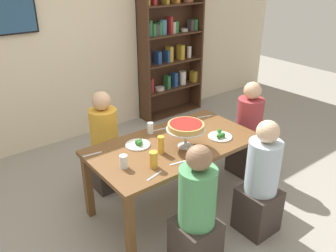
{
  "coord_description": "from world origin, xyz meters",
  "views": [
    {
      "loc": [
        -1.9,
        -2.35,
        2.36
      ],
      "look_at": [
        0.0,
        0.1,
        0.89
      ],
      "focal_mm": 37.3,
      "sensor_mm": 36.0,
      "label": 1
    }
  ],
  "objects_px": {
    "cutlery_knife_near": "(154,176)",
    "beer_glass_amber_short": "(161,145)",
    "water_glass_clear_far": "(193,123)",
    "diner_near_left": "(196,218)",
    "bookshelf": "(169,47)",
    "water_glass_clear_near": "(124,162)",
    "deep_dish_pizza_stand": "(186,127)",
    "beer_glass_amber_tall": "(153,160)",
    "water_glass_clear_spare": "(150,128)",
    "cutlery_fork_far": "(205,117)",
    "cutlery_spare_fork": "(92,154)",
    "cutlery_knife_far": "(179,163)",
    "diner_near_right": "(260,186)",
    "television": "(6,16)",
    "salad_plate_far_diner": "(138,144)",
    "salad_plate_near_diner": "(220,136)",
    "diner_far_left": "(106,148)",
    "diner_head_east": "(248,135)",
    "dining_table": "(174,151)",
    "cutlery_fork_near": "(161,129)"
  },
  "relations": [
    {
      "from": "deep_dish_pizza_stand",
      "to": "cutlery_knife_near",
      "type": "bearing_deg",
      "value": -156.46
    },
    {
      "from": "dining_table",
      "to": "salad_plate_near_diner",
      "type": "relative_size",
      "value": 6.91
    },
    {
      "from": "bookshelf",
      "to": "cutlery_knife_near",
      "type": "xyz_separation_m",
      "value": [
        -2.0,
        -2.37,
        -0.38
      ]
    },
    {
      "from": "diner_near_right",
      "to": "beer_glass_amber_short",
      "type": "xyz_separation_m",
      "value": [
        -0.61,
        0.71,
        0.33
      ]
    },
    {
      "from": "diner_near_right",
      "to": "salad_plate_near_diner",
      "type": "height_order",
      "value": "diner_near_right"
    },
    {
      "from": "water_glass_clear_far",
      "to": "diner_near_left",
      "type": "bearing_deg",
      "value": -129.8
    },
    {
      "from": "diner_near_left",
      "to": "cutlery_fork_far",
      "type": "xyz_separation_m",
      "value": [
        1.04,
        1.03,
        0.25
      ]
    },
    {
      "from": "diner_head_east",
      "to": "bookshelf",
      "type": "bearing_deg",
      "value": -101.12
    },
    {
      "from": "diner_near_right",
      "to": "water_glass_clear_far",
      "type": "bearing_deg",
      "value": 0.99
    },
    {
      "from": "beer_glass_amber_tall",
      "to": "cutlery_knife_far",
      "type": "relative_size",
      "value": 0.84
    },
    {
      "from": "bookshelf",
      "to": "deep_dish_pizza_stand",
      "type": "relative_size",
      "value": 5.91
    },
    {
      "from": "water_glass_clear_far",
      "to": "cutlery_fork_near",
      "type": "distance_m",
      "value": 0.35
    },
    {
      "from": "diner_near_right",
      "to": "diner_near_left",
      "type": "bearing_deg",
      "value": 87.43
    },
    {
      "from": "television",
      "to": "beer_glass_amber_tall",
      "type": "height_order",
      "value": "television"
    },
    {
      "from": "bookshelf",
      "to": "water_glass_clear_near",
      "type": "xyz_separation_m",
      "value": [
        -2.13,
        -2.1,
        -0.33
      ]
    },
    {
      "from": "salad_plate_near_diner",
      "to": "beer_glass_amber_short",
      "type": "relative_size",
      "value": 1.44
    },
    {
      "from": "beer_glass_amber_tall",
      "to": "water_glass_clear_spare",
      "type": "xyz_separation_m",
      "value": [
        0.36,
        0.56,
        -0.02
      ]
    },
    {
      "from": "deep_dish_pizza_stand",
      "to": "diner_near_right",
      "type": "bearing_deg",
      "value": -61.74
    },
    {
      "from": "diner_far_left",
      "to": "water_glass_clear_far",
      "type": "xyz_separation_m",
      "value": [
        0.76,
        -0.59,
        0.3
      ]
    },
    {
      "from": "television",
      "to": "cutlery_spare_fork",
      "type": "relative_size",
      "value": 3.9
    },
    {
      "from": "cutlery_fork_near",
      "to": "cutlery_knife_near",
      "type": "xyz_separation_m",
      "value": [
        -0.57,
        -0.68,
        0.0
      ]
    },
    {
      "from": "deep_dish_pizza_stand",
      "to": "cutlery_knife_near",
      "type": "xyz_separation_m",
      "value": [
        -0.54,
        -0.23,
        -0.2
      ]
    },
    {
      "from": "diner_near_left",
      "to": "beer_glass_amber_tall",
      "type": "bearing_deg",
      "value": 6.08
    },
    {
      "from": "water_glass_clear_spare",
      "to": "bookshelf",
      "type": "bearing_deg",
      "value": 47.18
    },
    {
      "from": "water_glass_clear_far",
      "to": "cutlery_spare_fork",
      "type": "xyz_separation_m",
      "value": [
        -1.12,
        0.14,
        -0.05
      ]
    },
    {
      "from": "water_glass_clear_near",
      "to": "cutlery_knife_far",
      "type": "bearing_deg",
      "value": -28.73
    },
    {
      "from": "bookshelf",
      "to": "cutlery_knife_near",
      "type": "bearing_deg",
      "value": -130.21
    },
    {
      "from": "cutlery_fork_far",
      "to": "cutlery_spare_fork",
      "type": "height_order",
      "value": "same"
    },
    {
      "from": "diner_head_east",
      "to": "water_glass_clear_spare",
      "type": "relative_size",
      "value": 9.76
    },
    {
      "from": "water_glass_clear_far",
      "to": "television",
      "type": "bearing_deg",
      "value": 121.6
    },
    {
      "from": "diner_far_left",
      "to": "dining_table",
      "type": "bearing_deg",
      "value": 27.21
    },
    {
      "from": "diner_near_right",
      "to": "bookshelf",
      "type": "bearing_deg",
      "value": -21.7
    },
    {
      "from": "salad_plate_far_diner",
      "to": "cutlery_fork_far",
      "type": "height_order",
      "value": "salad_plate_far_diner"
    },
    {
      "from": "salad_plate_far_diner",
      "to": "water_glass_clear_near",
      "type": "distance_m",
      "value": 0.41
    },
    {
      "from": "cutlery_knife_far",
      "to": "cutlery_spare_fork",
      "type": "bearing_deg",
      "value": 142.46
    },
    {
      "from": "beer_glass_amber_short",
      "to": "water_glass_clear_near",
      "type": "distance_m",
      "value": 0.41
    },
    {
      "from": "dining_table",
      "to": "cutlery_knife_near",
      "type": "height_order",
      "value": "cutlery_knife_near"
    },
    {
      "from": "cutlery_knife_near",
      "to": "beer_glass_amber_short",
      "type": "bearing_deg",
      "value": 31.41
    },
    {
      "from": "diner_near_right",
      "to": "diner_far_left",
      "type": "relative_size",
      "value": 1.0
    },
    {
      "from": "diner_head_east",
      "to": "diner_near_right",
      "type": "distance_m",
      "value": 1.04
    },
    {
      "from": "salad_plate_near_diner",
      "to": "cutlery_knife_far",
      "type": "height_order",
      "value": "salad_plate_near_diner"
    },
    {
      "from": "television",
      "to": "cutlery_knife_near",
      "type": "relative_size",
      "value": 3.9
    },
    {
      "from": "diner_near_right",
      "to": "diner_near_left",
      "type": "height_order",
      "value": "same"
    },
    {
      "from": "cutlery_spare_fork",
      "to": "diner_far_left",
      "type": "bearing_deg",
      "value": -120.27
    },
    {
      "from": "salad_plate_far_diner",
      "to": "water_glass_clear_spare",
      "type": "relative_size",
      "value": 2.04
    },
    {
      "from": "diner_head_east",
      "to": "salad_plate_far_diner",
      "type": "relative_size",
      "value": 4.77
    },
    {
      "from": "deep_dish_pizza_stand",
      "to": "water_glass_clear_far",
      "type": "bearing_deg",
      "value": 38.47
    },
    {
      "from": "salad_plate_far_diner",
      "to": "cutlery_spare_fork",
      "type": "bearing_deg",
      "value": 165.06
    },
    {
      "from": "deep_dish_pizza_stand",
      "to": "cutlery_knife_far",
      "type": "relative_size",
      "value": 2.08
    },
    {
      "from": "beer_glass_amber_short",
      "to": "cutlery_fork_far",
      "type": "relative_size",
      "value": 0.93
    }
  ]
}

